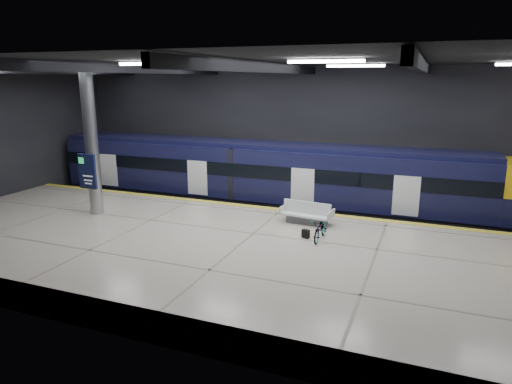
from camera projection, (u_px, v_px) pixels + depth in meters
The scene contains 10 objects.
ground at pixel (262, 250), 20.04m from camera, with size 30.00×30.00×0.00m, color black.
room_shell at pixel (262, 119), 18.66m from camera, with size 30.10×16.10×8.05m.
platform at pixel (239, 259), 17.64m from camera, with size 30.00×11.00×1.10m, color beige.
safety_strip at pixel (282, 210), 22.25m from camera, with size 30.00×0.40×0.01m, color gold.
rails at pixel (297, 214), 24.99m from camera, with size 30.00×1.52×0.16m.
train at pixel (288, 178), 24.70m from camera, with size 29.40×2.84×3.79m.
bench at pixel (307, 216), 20.07m from camera, with size 2.35×1.18×1.00m.
bicycle at pixel (321, 229), 18.00m from camera, with size 0.58×1.67×0.88m, color #99999E.
pannier_bag at pixel (306, 234), 18.27m from camera, with size 0.30×0.18×0.35m, color black.
info_column at pixel (91, 143), 20.86m from camera, with size 0.90×0.78×6.90m.
Camera 1 is at (6.62, -17.62, 7.32)m, focal length 32.00 mm.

